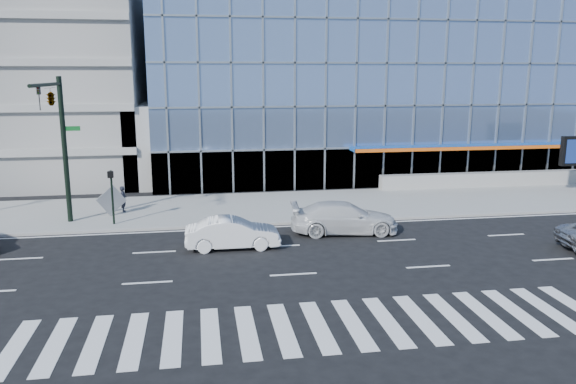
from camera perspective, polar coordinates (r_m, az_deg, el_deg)
The scene contains 12 objects.
ground at distance 27.62m, azimuth -0.87°, elevation -5.51°, with size 160.00×160.00×0.00m, color black.
sidewalk at distance 35.25m, azimuth -2.76°, elevation -1.52°, with size 120.00×8.00×0.15m, color gray.
theatre_building at distance 55.02m, azimuth 9.85°, elevation 10.99°, with size 42.00×26.00×15.00m, color #6C87B4.
parking_garage at distance 54.54m, azimuth -27.18°, elevation 12.50°, with size 24.00×24.00×20.00m, color gray.
ramp_block at distance 44.43m, azimuth -12.02°, elevation 4.88°, with size 6.00×8.00×6.00m, color gray.
retaining_wall at distance 47.43m, azimuth 26.85°, elevation 1.41°, with size 30.00×0.80×1.00m, color gray.
traffic_signal at distance 31.53m, azimuth -22.56°, elevation 7.19°, with size 1.14×5.74×8.00m.
ped_signal_post at distance 31.96m, azimuth -17.48°, elevation 0.31°, with size 0.30×0.33×3.00m.
white_suv at distance 29.82m, azimuth 5.73°, elevation -2.61°, with size 2.30×5.65×1.64m, color silver.
white_sedan at distance 27.25m, azimuth -5.65°, elevation -4.18°, with size 1.58×4.53×1.49m, color white.
pedestrian at distance 34.93m, azimuth -16.38°, elevation -0.69°, with size 0.57×0.37×1.56m, color black.
tilted_panel at distance 34.17m, azimuth -17.50°, elevation -0.81°, with size 1.30×0.06×1.30m, color gray.
Camera 1 is at (-3.81, -26.06, 8.32)m, focal length 35.00 mm.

